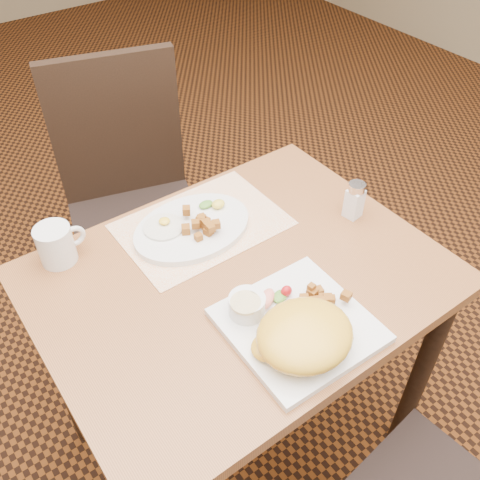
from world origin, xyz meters
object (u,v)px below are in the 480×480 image
Objects in this scene: table at (240,305)px; plate_square at (298,325)px; plate_oval at (192,228)px; salt_shaker at (355,200)px; chair_far at (131,192)px; coffee_mug at (57,244)px.

plate_square is (0.01, -0.19, 0.12)m from table.
plate_oval is 0.41m from salt_shaker.
plate_oval is at bearing 92.26° from plate_square.
plate_oval is at bearing 152.44° from salt_shaker.
plate_oval is (-0.06, -0.50, 0.22)m from chair_far.
salt_shaker is at bearing -27.56° from plate_oval.
chair_far is 8.46× the size of coffee_mug.
plate_oval is 3.05× the size of salt_shaker.
table is 7.85× the size of coffee_mug.
salt_shaker is at bearing 130.06° from chair_far.
chair_far reaches higher than coffee_mug.
plate_square is 0.40m from salt_shaker.
chair_far reaches higher than table.
table is at bearing 101.96° from chair_far.
salt_shaker is at bearing 29.14° from plate_square.
coffee_mug is (-0.32, 0.48, 0.04)m from plate_square.
coffee_mug is (-0.67, 0.29, -0.00)m from salt_shaker.
table is 9.00× the size of salt_shaker.
coffee_mug is (-0.31, 0.29, 0.16)m from table.
plate_square is at bearing -88.05° from table.
salt_shaker is at bearing -0.05° from table.
table is at bearing 179.95° from salt_shaker.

